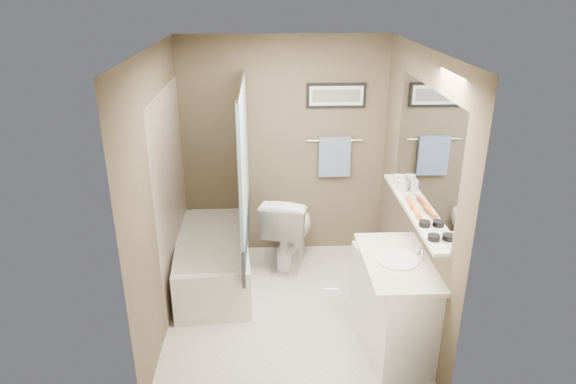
{
  "coord_description": "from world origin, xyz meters",
  "views": [
    {
      "loc": [
        -0.19,
        -4.05,
        2.88
      ],
      "look_at": [
        0.0,
        0.15,
        1.15
      ],
      "focal_mm": 32.0,
      "sensor_mm": 36.0,
      "label": 1
    }
  ],
  "objects_px": {
    "hair_brush_front": "(417,212)",
    "hair_brush_back": "(411,202)",
    "candle_bowl_near": "(434,237)",
    "glass_jar": "(398,180)",
    "candle_bowl_far": "(425,224)",
    "bathtub": "(213,259)",
    "soap_bottle": "(402,183)",
    "toilet": "(289,228)",
    "vanity": "(395,307)"
  },
  "relations": [
    {
      "from": "bathtub",
      "to": "glass_jar",
      "type": "bearing_deg",
      "value": -11.26
    },
    {
      "from": "hair_brush_front",
      "to": "glass_jar",
      "type": "distance_m",
      "value": 0.64
    },
    {
      "from": "glass_jar",
      "to": "hair_brush_front",
      "type": "bearing_deg",
      "value": -90.0
    },
    {
      "from": "candle_bowl_far",
      "to": "glass_jar",
      "type": "height_order",
      "value": "glass_jar"
    },
    {
      "from": "hair_brush_front",
      "to": "hair_brush_back",
      "type": "distance_m",
      "value": 0.19
    },
    {
      "from": "candle_bowl_near",
      "to": "soap_bottle",
      "type": "bearing_deg",
      "value": 90.0
    },
    {
      "from": "hair_brush_front",
      "to": "soap_bottle",
      "type": "height_order",
      "value": "soap_bottle"
    },
    {
      "from": "hair_brush_front",
      "to": "vanity",
      "type": "bearing_deg",
      "value": -125.06
    },
    {
      "from": "toilet",
      "to": "vanity",
      "type": "distance_m",
      "value": 1.66
    },
    {
      "from": "candle_bowl_near",
      "to": "soap_bottle",
      "type": "height_order",
      "value": "soap_bottle"
    },
    {
      "from": "hair_brush_front",
      "to": "hair_brush_back",
      "type": "bearing_deg",
      "value": 90.0
    },
    {
      "from": "toilet",
      "to": "soap_bottle",
      "type": "height_order",
      "value": "soap_bottle"
    },
    {
      "from": "bathtub",
      "to": "candle_bowl_far",
      "type": "bearing_deg",
      "value": -35.62
    },
    {
      "from": "candle_bowl_far",
      "to": "bathtub",
      "type": "bearing_deg",
      "value": 149.1
    },
    {
      "from": "hair_brush_front",
      "to": "candle_bowl_near",
      "type": "bearing_deg",
      "value": -90.0
    },
    {
      "from": "hair_brush_front",
      "to": "glass_jar",
      "type": "xyz_separation_m",
      "value": [
        0.0,
        0.64,
        0.03
      ]
    },
    {
      "from": "toilet",
      "to": "vanity",
      "type": "height_order",
      "value": "toilet"
    },
    {
      "from": "vanity",
      "to": "hair_brush_front",
      "type": "height_order",
      "value": "hair_brush_front"
    },
    {
      "from": "candle_bowl_near",
      "to": "vanity",
      "type": "bearing_deg",
      "value": 134.54
    },
    {
      "from": "bathtub",
      "to": "hair_brush_back",
      "type": "distance_m",
      "value": 2.1
    },
    {
      "from": "hair_brush_back",
      "to": "candle_bowl_near",
      "type": "bearing_deg",
      "value": -90.0
    },
    {
      "from": "toilet",
      "to": "candle_bowl_far",
      "type": "bearing_deg",
      "value": 140.45
    },
    {
      "from": "glass_jar",
      "to": "soap_bottle",
      "type": "height_order",
      "value": "soap_bottle"
    },
    {
      "from": "hair_brush_back",
      "to": "glass_jar",
      "type": "relative_size",
      "value": 2.2
    },
    {
      "from": "toilet",
      "to": "hair_brush_back",
      "type": "xyz_separation_m",
      "value": [
        0.99,
        -1.0,
        0.72
      ]
    },
    {
      "from": "hair_brush_front",
      "to": "glass_jar",
      "type": "relative_size",
      "value": 2.2
    },
    {
      "from": "vanity",
      "to": "candle_bowl_near",
      "type": "bearing_deg",
      "value": -53.26
    },
    {
      "from": "candle_bowl_far",
      "to": "hair_brush_back",
      "type": "distance_m",
      "value": 0.41
    },
    {
      "from": "toilet",
      "to": "hair_brush_back",
      "type": "relative_size",
      "value": 3.79
    },
    {
      "from": "candle_bowl_near",
      "to": "candle_bowl_far",
      "type": "bearing_deg",
      "value": 90.0
    },
    {
      "from": "hair_brush_back",
      "to": "soap_bottle",
      "type": "distance_m",
      "value": 0.32
    },
    {
      "from": "soap_bottle",
      "to": "glass_jar",
      "type": "bearing_deg",
      "value": 90.0
    },
    {
      "from": "toilet",
      "to": "hair_brush_front",
      "type": "bearing_deg",
      "value": 145.14
    },
    {
      "from": "vanity",
      "to": "hair_brush_back",
      "type": "height_order",
      "value": "hair_brush_back"
    },
    {
      "from": "candle_bowl_near",
      "to": "candle_bowl_far",
      "type": "xyz_separation_m",
      "value": [
        0.0,
        0.23,
        0.0
      ]
    },
    {
      "from": "glass_jar",
      "to": "candle_bowl_far",
      "type": "bearing_deg",
      "value": -90.0
    },
    {
      "from": "candle_bowl_near",
      "to": "glass_jar",
      "type": "height_order",
      "value": "glass_jar"
    },
    {
      "from": "candle_bowl_far",
      "to": "hair_brush_back",
      "type": "xyz_separation_m",
      "value": [
        0.0,
        0.41,
        0.0
      ]
    },
    {
      "from": "hair_brush_back",
      "to": "hair_brush_front",
      "type": "bearing_deg",
      "value": -90.0
    },
    {
      "from": "candle_bowl_far",
      "to": "hair_brush_back",
      "type": "height_order",
      "value": "hair_brush_back"
    },
    {
      "from": "glass_jar",
      "to": "bathtub",
      "type": "bearing_deg",
      "value": 173.46
    },
    {
      "from": "glass_jar",
      "to": "hair_brush_back",
      "type": "bearing_deg",
      "value": -90.0
    },
    {
      "from": "candle_bowl_far",
      "to": "hair_brush_front",
      "type": "height_order",
      "value": "hair_brush_front"
    },
    {
      "from": "candle_bowl_near",
      "to": "candle_bowl_far",
      "type": "relative_size",
      "value": 1.0
    },
    {
      "from": "vanity",
      "to": "toilet",
      "type": "bearing_deg",
      "value": 111.07
    },
    {
      "from": "candle_bowl_near",
      "to": "hair_brush_back",
      "type": "distance_m",
      "value": 0.64
    },
    {
      "from": "candle_bowl_near",
      "to": "bathtub",
      "type": "bearing_deg",
      "value": 143.94
    },
    {
      "from": "hair_brush_front",
      "to": "soap_bottle",
      "type": "bearing_deg",
      "value": 90.0
    },
    {
      "from": "bathtub",
      "to": "hair_brush_front",
      "type": "xyz_separation_m",
      "value": [
        1.79,
        -0.85,
        0.89
      ]
    },
    {
      "from": "soap_bottle",
      "to": "bathtub",
      "type": "bearing_deg",
      "value": 169.26
    }
  ]
}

